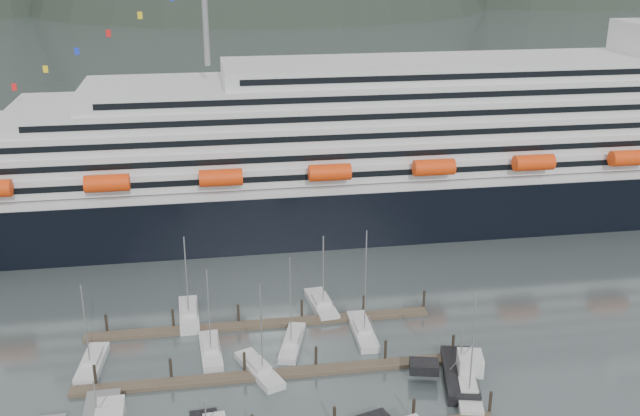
{
  "coord_description": "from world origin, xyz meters",
  "views": [
    {
      "loc": [
        -11.71,
        -77.09,
        51.3
      ],
      "look_at": [
        4.43,
        22.0,
        14.91
      ],
      "focal_mm": 42.0,
      "sensor_mm": 36.0,
      "label": 1
    }
  ],
  "objects_px": {
    "sailboat_a": "(92,364)",
    "trawler_e": "(459,373)",
    "sailboat_c": "(211,351)",
    "sailboat_h": "(468,393)",
    "sailboat_f": "(321,305)",
    "cruise_ship": "(425,157)",
    "sailboat_d": "(292,343)",
    "sailboat_b": "(259,370)",
    "sailboat_g": "(363,332)",
    "sailboat_e": "(189,315)"
  },
  "relations": [
    {
      "from": "sailboat_d",
      "to": "sailboat_f",
      "type": "bearing_deg",
      "value": -13.1
    },
    {
      "from": "sailboat_c",
      "to": "sailboat_f",
      "type": "xyz_separation_m",
      "value": [
        16.41,
        10.49,
        0.01
      ]
    },
    {
      "from": "sailboat_g",
      "to": "cruise_ship",
      "type": "bearing_deg",
      "value": -25.45
    },
    {
      "from": "sailboat_e",
      "to": "sailboat_g",
      "type": "bearing_deg",
      "value": -111.92
    },
    {
      "from": "sailboat_a",
      "to": "sailboat_f",
      "type": "xyz_separation_m",
      "value": [
        31.32,
        11.23,
        0.01
      ]
    },
    {
      "from": "sailboat_c",
      "to": "sailboat_g",
      "type": "bearing_deg",
      "value": -87.95
    },
    {
      "from": "sailboat_b",
      "to": "sailboat_h",
      "type": "relative_size",
      "value": 0.91
    },
    {
      "from": "sailboat_a",
      "to": "sailboat_g",
      "type": "xyz_separation_m",
      "value": [
        35.65,
        2.6,
        0.02
      ]
    },
    {
      "from": "trawler_e",
      "to": "cruise_ship",
      "type": "bearing_deg",
      "value": 1.11
    },
    {
      "from": "sailboat_b",
      "to": "sailboat_f",
      "type": "distance_m",
      "value": 19.22
    },
    {
      "from": "sailboat_h",
      "to": "sailboat_b",
      "type": "bearing_deg",
      "value": 82.97
    },
    {
      "from": "sailboat_h",
      "to": "cruise_ship",
      "type": "bearing_deg",
      "value": 1.76
    },
    {
      "from": "cruise_ship",
      "to": "sailboat_f",
      "type": "height_order",
      "value": "cruise_ship"
    },
    {
      "from": "sailboat_g",
      "to": "sailboat_b",
      "type": "bearing_deg",
      "value": 117.31
    },
    {
      "from": "sailboat_c",
      "to": "sailboat_f",
      "type": "distance_m",
      "value": 19.47
    },
    {
      "from": "sailboat_f",
      "to": "sailboat_h",
      "type": "relative_size",
      "value": 0.85
    },
    {
      "from": "sailboat_e",
      "to": "sailboat_g",
      "type": "relative_size",
      "value": 0.83
    },
    {
      "from": "sailboat_b",
      "to": "sailboat_e",
      "type": "xyz_separation_m",
      "value": [
        -8.7,
        16.09,
        0.01
      ]
    },
    {
      "from": "cruise_ship",
      "to": "sailboat_d",
      "type": "bearing_deg",
      "value": -124.8
    },
    {
      "from": "sailboat_f",
      "to": "trawler_e",
      "type": "bearing_deg",
      "value": -153.98
    },
    {
      "from": "sailboat_a",
      "to": "trawler_e",
      "type": "xyz_separation_m",
      "value": [
        44.87,
        -10.25,
        0.53
      ]
    },
    {
      "from": "sailboat_f",
      "to": "sailboat_h",
      "type": "distance_m",
      "value": 28.39
    },
    {
      "from": "sailboat_a",
      "to": "sailboat_b",
      "type": "bearing_deg",
      "value": -97.29
    },
    {
      "from": "sailboat_g",
      "to": "trawler_e",
      "type": "distance_m",
      "value": 15.82
    },
    {
      "from": "sailboat_f",
      "to": "sailboat_g",
      "type": "distance_m",
      "value": 9.66
    },
    {
      "from": "cruise_ship",
      "to": "sailboat_f",
      "type": "bearing_deg",
      "value": -126.33
    },
    {
      "from": "sailboat_c",
      "to": "sailboat_h",
      "type": "xyz_separation_m",
      "value": [
        29.9,
        -14.49,
        0.02
      ]
    },
    {
      "from": "sailboat_b",
      "to": "sailboat_f",
      "type": "bearing_deg",
      "value": -54.39
    },
    {
      "from": "sailboat_d",
      "to": "sailboat_a",
      "type": "bearing_deg",
      "value": 108.47
    },
    {
      "from": "cruise_ship",
      "to": "sailboat_c",
      "type": "bearing_deg",
      "value": -132.83
    },
    {
      "from": "sailboat_e",
      "to": "sailboat_c",
      "type": "bearing_deg",
      "value": -166.72
    },
    {
      "from": "sailboat_b",
      "to": "sailboat_e",
      "type": "relative_size",
      "value": 0.98
    },
    {
      "from": "cruise_ship",
      "to": "sailboat_c",
      "type": "height_order",
      "value": "cruise_ship"
    },
    {
      "from": "sailboat_a",
      "to": "sailboat_e",
      "type": "distance_m",
      "value": 16.51
    },
    {
      "from": "sailboat_c",
      "to": "sailboat_g",
      "type": "relative_size",
      "value": 0.8
    },
    {
      "from": "sailboat_g",
      "to": "trawler_e",
      "type": "bearing_deg",
      "value": -143.66
    },
    {
      "from": "sailboat_g",
      "to": "sailboat_f",
      "type": "bearing_deg",
      "value": 27.29
    },
    {
      "from": "sailboat_h",
      "to": "sailboat_d",
      "type": "bearing_deg",
      "value": 65.37
    },
    {
      "from": "sailboat_e",
      "to": "trawler_e",
      "type": "relative_size",
      "value": 1.11
    },
    {
      "from": "sailboat_c",
      "to": "sailboat_e",
      "type": "height_order",
      "value": "sailboat_e"
    },
    {
      "from": "sailboat_a",
      "to": "sailboat_c",
      "type": "bearing_deg",
      "value": -81.28
    },
    {
      "from": "sailboat_h",
      "to": "trawler_e",
      "type": "distance_m",
      "value": 3.53
    },
    {
      "from": "sailboat_c",
      "to": "sailboat_d",
      "type": "bearing_deg",
      "value": -91.01
    },
    {
      "from": "sailboat_e",
      "to": "sailboat_a",
      "type": "bearing_deg",
      "value": 131.11
    },
    {
      "from": "sailboat_b",
      "to": "sailboat_d",
      "type": "bearing_deg",
      "value": -60.59
    },
    {
      "from": "cruise_ship",
      "to": "sailboat_c",
      "type": "distance_m",
      "value": 63.03
    },
    {
      "from": "sailboat_c",
      "to": "sailboat_g",
      "type": "height_order",
      "value": "sailboat_g"
    },
    {
      "from": "cruise_ship",
      "to": "sailboat_h",
      "type": "bearing_deg",
      "value": -101.52
    },
    {
      "from": "sailboat_h",
      "to": "trawler_e",
      "type": "height_order",
      "value": "sailboat_h"
    },
    {
      "from": "sailboat_e",
      "to": "sailboat_f",
      "type": "xyz_separation_m",
      "value": [
        19.23,
        0.0,
        0.0
      ]
    }
  ]
}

